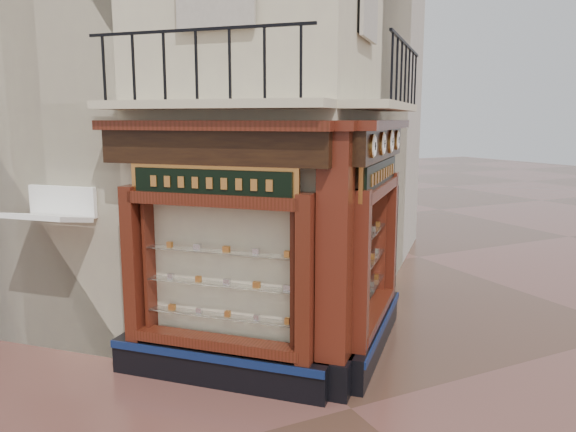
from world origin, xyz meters
TOP-DOWN VIEW (x-y plane):
  - ground at (0.00, 0.00)m, footprint 80.00×80.00m
  - main_building at (0.00, 6.16)m, footprint 11.31×11.31m
  - neighbour_left at (-2.47, 8.63)m, footprint 11.31×11.31m
  - neighbour_right at (2.47, 8.63)m, footprint 11.31×11.31m
  - shopfront_left at (-1.41, 1.57)m, footprint 2.86×2.86m
  - shopfront_right at (1.41, 1.57)m, footprint 2.86×2.86m
  - corner_pilaster at (0.00, 0.50)m, footprint 0.85×0.85m
  - balcony at (0.00, 1.49)m, footprint 5.94×2.97m
  - clock_a at (0.60, 0.50)m, footprint 0.27×0.27m
  - clock_b at (1.19, 1.09)m, footprint 0.29×0.29m
  - clock_c at (1.80, 1.70)m, footprint 0.31×0.31m
  - clock_d at (2.35, 2.24)m, footprint 0.29×0.29m
  - awning at (-3.62, 3.41)m, footprint 1.47×1.47m
  - signboard_left at (-1.46, 1.51)m, footprint 1.91×1.91m
  - signboard_right at (1.46, 1.51)m, footprint 2.18×2.18m

SIDE VIEW (x-z plane):
  - ground at x=0.00m, z-range 0.00..0.00m
  - awning at x=-3.62m, z-range -0.11..0.11m
  - corner_pilaster at x=0.00m, z-range -0.04..3.94m
  - shopfront_left at x=-1.41m, z-range -0.01..3.97m
  - shopfront_right at x=1.41m, z-range -0.01..3.97m
  - signboard_right at x=1.46m, z-range 2.81..3.39m
  - signboard_left at x=-1.46m, z-range 2.85..3.35m
  - clock_a at x=0.60m, z-range 3.45..3.79m
  - clock_c at x=1.80m, z-range 3.42..3.82m
  - clock_d at x=2.35m, z-range 3.44..3.80m
  - clock_b at x=1.19m, z-range 3.44..3.80m
  - balcony at x=0.00m, z-range 3.70..4.73m
  - neighbour_left at x=-2.47m, z-range 0.00..11.00m
  - neighbour_right at x=2.47m, z-range 0.00..11.00m
  - main_building at x=0.00m, z-range 0.00..12.00m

